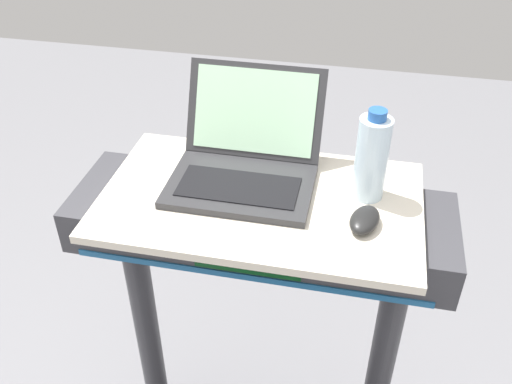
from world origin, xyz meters
TOP-DOWN VIEW (x-y plane):
  - desk_board at (0.00, 0.70)m, footprint 0.73×0.44m
  - laptop at (-0.05, 0.77)m, footprint 0.34×0.33m
  - computer_mouse at (0.24, 0.64)m, footprint 0.08×0.11m
  - water_bottle at (0.24, 0.76)m, footprint 0.07×0.07m

SIDE VIEW (x-z plane):
  - desk_board at x=0.00m, z-range 1.08..1.10m
  - computer_mouse at x=0.24m, z-range 1.10..1.13m
  - laptop at x=-0.05m, z-range 1.03..1.26m
  - water_bottle at x=0.24m, z-range 1.09..1.31m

